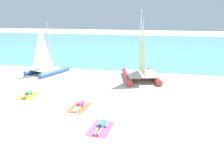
# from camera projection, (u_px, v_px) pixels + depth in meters

# --- Properties ---
(ground_plane) EXTENTS (120.00, 120.00, 0.00)m
(ground_plane) POSITION_uv_depth(u_px,v_px,m) (123.00, 74.00, 23.43)
(ground_plane) COLOR beige
(ocean_water) EXTENTS (120.00, 40.00, 0.05)m
(ocean_water) POSITION_uv_depth(u_px,v_px,m) (143.00, 45.00, 43.58)
(ocean_water) COLOR #5BB2C1
(ocean_water) RESTS_ON ground
(sailboat_red) EXTENTS (4.06, 5.26, 6.08)m
(sailboat_red) POSITION_uv_depth(u_px,v_px,m) (141.00, 70.00, 21.31)
(sailboat_red) COLOR #CC3838
(sailboat_red) RESTS_ON ground
(sailboat_blue) EXTENTS (3.59, 4.45, 5.03)m
(sailboat_blue) POSITION_uv_depth(u_px,v_px,m) (46.00, 66.00, 23.57)
(sailboat_blue) COLOR blue
(sailboat_blue) RESTS_ON ground
(towel_left) EXTENTS (1.44, 2.08, 0.01)m
(towel_left) POSITION_uv_depth(u_px,v_px,m) (28.00, 96.00, 17.36)
(towel_left) COLOR yellow
(towel_left) RESTS_ON ground
(sunbather_left) EXTENTS (0.69, 1.56, 0.30)m
(sunbather_left) POSITION_uv_depth(u_px,v_px,m) (28.00, 94.00, 17.39)
(sunbather_left) COLOR #3FB28C
(sunbather_left) RESTS_ON towel_left
(towel_middle) EXTENTS (1.16, 1.93, 0.01)m
(towel_middle) POSITION_uv_depth(u_px,v_px,m) (79.00, 107.00, 15.19)
(towel_middle) COLOR #EA5933
(towel_middle) RESTS_ON ground
(sunbather_middle) EXTENTS (0.55, 1.56, 0.30)m
(sunbather_middle) POSITION_uv_depth(u_px,v_px,m) (80.00, 105.00, 15.22)
(sunbather_middle) COLOR #D83372
(sunbather_middle) RESTS_ON towel_middle
(towel_right) EXTENTS (1.15, 1.93, 0.01)m
(towel_right) POSITION_uv_depth(u_px,v_px,m) (101.00, 128.00, 12.44)
(towel_right) COLOR #D84C99
(towel_right) RESTS_ON ground
(sunbather_right) EXTENTS (0.55, 1.56, 0.30)m
(sunbather_right) POSITION_uv_depth(u_px,v_px,m) (101.00, 126.00, 12.47)
(sunbather_right) COLOR #268CCC
(sunbather_right) RESTS_ON towel_right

